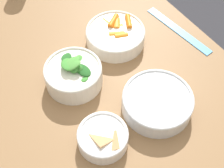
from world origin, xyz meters
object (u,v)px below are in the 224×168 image
Objects in this scene: bowl_beans_hotdog at (157,103)px; bowl_cookies at (103,137)px; bowl_greens at (74,74)px; bowl_carrots at (115,35)px; ruler at (178,30)px.

bowl_cookies is (0.01, -0.18, -0.00)m from bowl_beans_hotdog.
bowl_beans_hotdog is 1.48× the size of bowl_cookies.
bowl_carrots is at bearing 110.38° from bowl_greens.
bowl_beans_hotdog is at bearing 91.78° from bowl_cookies.
ruler is (0.08, 0.21, -0.03)m from bowl_carrots.
bowl_greens is 0.25m from bowl_beans_hotdog.
bowl_greens is 0.87× the size of bowl_beans_hotdog.
ruler is at bearing 89.25° from bowl_greens.
bowl_cookies is at bearing -64.56° from ruler.
bowl_beans_hotdog is (0.28, -0.05, -0.00)m from bowl_carrots.
ruler is at bearing 115.44° from bowl_cookies.
bowl_carrots reaches higher than bowl_cookies.
bowl_beans_hotdog reaches higher than ruler.
bowl_cookies is 0.48m from ruler.
bowl_greens is at bearing -144.37° from bowl_beans_hotdog.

